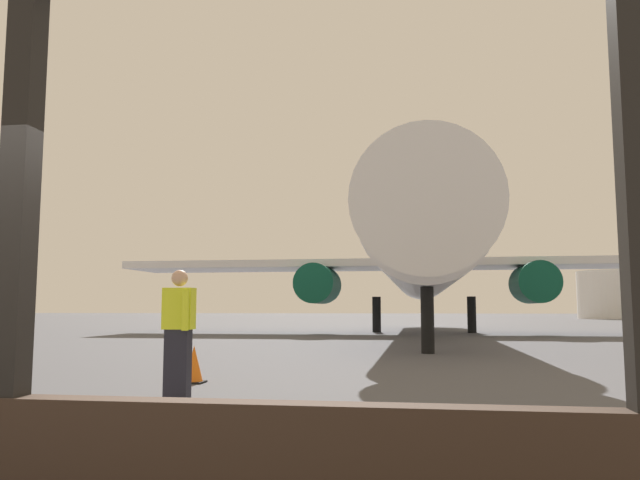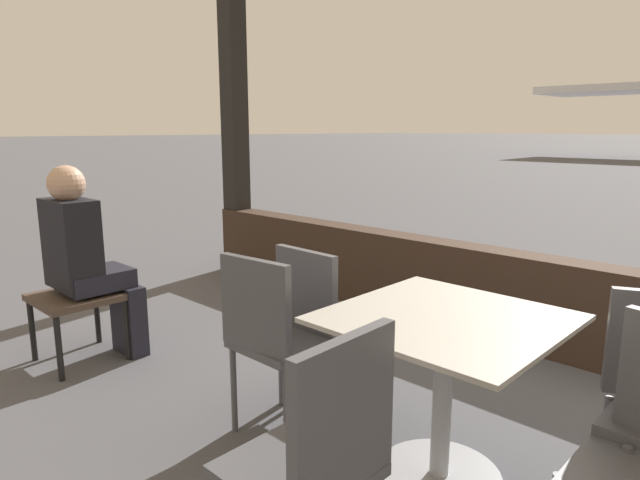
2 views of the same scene
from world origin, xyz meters
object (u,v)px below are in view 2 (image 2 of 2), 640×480
cafe_chair_aisle_right (320,313)px  seated_passenger (86,257)px  dining_table (443,382)px  cafe_chair_aisle_left (318,454)px  cafe_chair_window_right (271,331)px  lounge_bench (77,303)px

cafe_chair_aisle_right → seated_passenger: size_ratio=0.71×
dining_table → seated_passenger: seated_passenger is taller
dining_table → cafe_chair_aisle_left: 0.83m
cafe_chair_window_right → lounge_bench: cafe_chair_window_right is taller
cafe_chair_aisle_left → seated_passenger: size_ratio=0.74×
cafe_chair_window_right → lounge_bench: bearing=-170.6°
cafe_chair_window_right → lounge_bench: 1.57m
cafe_chair_window_right → cafe_chair_aisle_left: size_ratio=0.97×
cafe_chair_window_right → dining_table: bearing=18.2°
lounge_bench → seated_passenger: seated_passenger is taller
cafe_chair_window_right → cafe_chair_aisle_right: bearing=91.6°
lounge_bench → seated_passenger: size_ratio=0.39×
cafe_chair_window_right → cafe_chair_aisle_left: 1.03m
cafe_chair_aisle_right → lounge_bench: size_ratio=1.82×
cafe_chair_window_right → seated_passenger: seated_passenger is taller
cafe_chair_window_right → cafe_chair_aisle_left: (0.85, -0.57, 0.01)m
dining_table → cafe_chair_aisle_left: (0.08, -0.82, 0.10)m
cafe_chair_window_right → lounge_bench: size_ratio=1.86×
cafe_chair_aisle_right → seated_passenger: 1.61m
cafe_chair_aisle_left → seated_passenger: 2.41m
dining_table → seated_passenger: (-2.29, -0.44, 0.23)m
dining_table → seated_passenger: 2.34m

